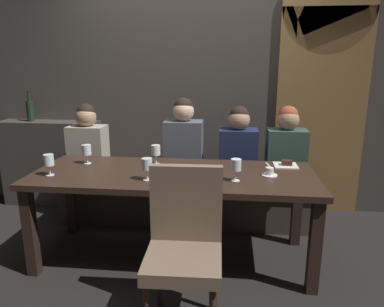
% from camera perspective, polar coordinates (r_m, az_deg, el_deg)
% --- Properties ---
extents(ground, '(9.00, 9.00, 0.00)m').
position_cam_1_polar(ground, '(3.09, -2.80, -16.27)').
color(ground, black).
extents(back_wall_tiled, '(6.00, 0.12, 3.00)m').
position_cam_1_polar(back_wall_tiled, '(3.87, -0.18, 13.29)').
color(back_wall_tiled, '#423D38').
rests_on(back_wall_tiled, ground).
extents(arched_door, '(0.90, 0.05, 2.55)m').
position_cam_1_polar(arched_door, '(3.89, 20.24, 10.44)').
color(arched_door, olive).
rests_on(arched_door, ground).
extents(back_counter, '(1.10, 0.28, 0.95)m').
position_cam_1_polar(back_counter, '(4.31, -21.42, -1.42)').
color(back_counter, '#38342F').
rests_on(back_counter, ground).
extents(dining_table, '(2.20, 0.84, 0.74)m').
position_cam_1_polar(dining_table, '(2.81, -2.96, -4.76)').
color(dining_table, black).
rests_on(dining_table, ground).
extents(banquette_bench, '(2.50, 0.44, 0.45)m').
position_cam_1_polar(banquette_bench, '(3.61, -1.09, -7.50)').
color(banquette_bench, '#40352A').
rests_on(banquette_bench, ground).
extents(chair_near_side, '(0.45, 0.45, 0.98)m').
position_cam_1_polar(chair_near_side, '(2.17, -1.19, -13.50)').
color(chair_near_side, '#302119').
rests_on(chair_near_side, ground).
extents(diner_redhead, '(0.36, 0.24, 0.74)m').
position_cam_1_polar(diner_redhead, '(3.68, -16.37, 1.63)').
color(diner_redhead, '#9E9384').
rests_on(diner_redhead, banquette_bench).
extents(diner_bearded, '(0.36, 0.24, 0.81)m').
position_cam_1_polar(diner_bearded, '(3.41, -1.35, 1.82)').
color(diner_bearded, '#4C515B').
rests_on(diner_bearded, banquette_bench).
extents(diner_far_end, '(0.36, 0.24, 0.74)m').
position_cam_1_polar(diner_far_end, '(3.39, 7.42, 1.03)').
color(diner_far_end, '#192342').
rests_on(diner_far_end, banquette_bench).
extents(diner_near_end, '(0.36, 0.24, 0.74)m').
position_cam_1_polar(diner_near_end, '(3.44, 14.90, 0.89)').
color(diner_near_end, '#2D473D').
rests_on(diner_near_end, banquette_bench).
extents(wine_bottle_dark_red, '(0.08, 0.08, 0.33)m').
position_cam_1_polar(wine_bottle_dark_red, '(4.28, -24.54, 6.35)').
color(wine_bottle_dark_red, black).
rests_on(wine_bottle_dark_red, back_counter).
extents(wine_glass_near_right, '(0.08, 0.08, 0.16)m').
position_cam_1_polar(wine_glass_near_right, '(2.59, -7.24, -1.87)').
color(wine_glass_near_right, silver).
rests_on(wine_glass_near_right, dining_table).
extents(wine_glass_far_left, '(0.08, 0.08, 0.16)m').
position_cam_1_polar(wine_glass_far_left, '(2.89, -21.99, -1.13)').
color(wine_glass_far_left, silver).
rests_on(wine_glass_far_left, dining_table).
extents(wine_glass_end_right, '(0.08, 0.08, 0.16)m').
position_cam_1_polar(wine_glass_end_right, '(3.12, -16.55, 0.50)').
color(wine_glass_end_right, silver).
rests_on(wine_glass_end_right, dining_table).
extents(wine_glass_far_right, '(0.08, 0.08, 0.16)m').
position_cam_1_polar(wine_glass_far_right, '(3.00, -5.83, 0.46)').
color(wine_glass_far_right, silver).
rests_on(wine_glass_far_right, dining_table).
extents(wine_glass_near_left, '(0.08, 0.08, 0.16)m').
position_cam_1_polar(wine_glass_near_left, '(2.57, 7.06, -1.99)').
color(wine_glass_near_left, silver).
rests_on(wine_glass_near_left, dining_table).
extents(espresso_cup, '(0.12, 0.12, 0.06)m').
position_cam_1_polar(espresso_cup, '(2.76, 12.31, -2.94)').
color(espresso_cup, white).
rests_on(espresso_cup, dining_table).
extents(dessert_plate, '(0.19, 0.19, 0.05)m').
position_cam_1_polar(dessert_plate, '(3.05, 14.84, -1.71)').
color(dessert_plate, white).
rests_on(dessert_plate, dining_table).
extents(fork_on_table, '(0.04, 0.17, 0.01)m').
position_cam_1_polar(fork_on_table, '(3.02, 12.16, -1.89)').
color(fork_on_table, silver).
rests_on(fork_on_table, dining_table).
extents(folded_napkin, '(0.12, 0.11, 0.01)m').
position_cam_1_polar(folded_napkin, '(2.68, -3.41, -3.68)').
color(folded_napkin, silver).
rests_on(folded_napkin, dining_table).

